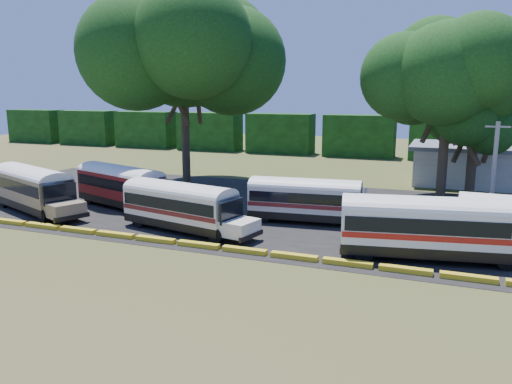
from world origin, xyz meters
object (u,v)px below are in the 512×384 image
(bus_red, at_px, (122,184))
(tree_west, at_px, (183,47))
(bus_cream_west, at_px, (182,204))
(bus_beige, at_px, (33,186))
(bus_white_red, at_px, (427,224))

(bus_red, bearing_deg, tree_west, 110.40)
(bus_red, height_order, bus_cream_west, bus_red)
(bus_beige, bearing_deg, bus_white_red, 20.10)
(bus_beige, xyz_separation_m, tree_west, (5.32, 14.61, 11.45))
(bus_white_red, distance_m, tree_west, 30.48)
(bus_cream_west, xyz_separation_m, bus_white_red, (15.51, -0.22, 0.15))
(bus_red, xyz_separation_m, bus_cream_west, (7.91, -4.33, -0.10))
(bus_red, bearing_deg, bus_cream_west, -9.38)
(bus_red, relative_size, bus_cream_west, 1.04)
(bus_beige, xyz_separation_m, bus_red, (5.52, 3.68, -0.05))
(bus_cream_west, bearing_deg, bus_red, 163.62)
(bus_white_red, relative_size, tree_west, 0.57)
(bus_white_red, bearing_deg, bus_cream_west, 169.08)
(bus_red, height_order, bus_white_red, bus_white_red)
(bus_red, distance_m, bus_cream_west, 9.01)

